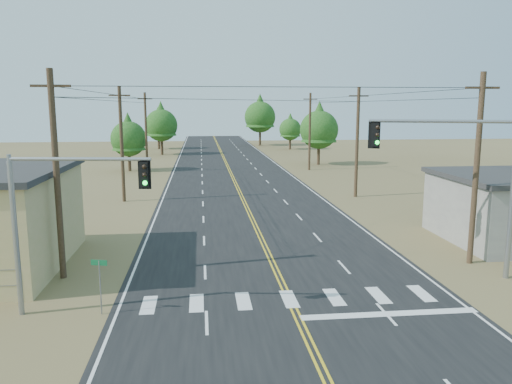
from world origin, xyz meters
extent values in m
cube|color=black|center=(0.00, 30.00, 0.01)|extent=(15.00, 200.00, 0.02)
cylinder|color=gray|center=(-11.50, 9.00, 0.75)|extent=(0.06, 0.06, 1.50)
cylinder|color=#4C3826|center=(-10.50, 12.00, 5.00)|extent=(0.30, 0.30, 10.00)
cube|color=#4C3826|center=(-10.50, 12.00, 9.20)|extent=(1.80, 0.12, 0.12)
cylinder|color=#4C3826|center=(-10.50, 32.00, 5.00)|extent=(0.30, 0.30, 10.00)
cube|color=#4C3826|center=(-10.50, 32.00, 9.20)|extent=(1.80, 0.12, 0.12)
cylinder|color=#4C3826|center=(-10.50, 52.00, 5.00)|extent=(0.30, 0.30, 10.00)
cube|color=#4C3826|center=(-10.50, 52.00, 9.20)|extent=(1.80, 0.12, 0.12)
cylinder|color=#4C3826|center=(10.50, 12.00, 5.00)|extent=(0.30, 0.30, 10.00)
cube|color=#4C3826|center=(10.50, 12.00, 9.20)|extent=(1.80, 0.12, 0.12)
cylinder|color=#4C3826|center=(10.50, 32.00, 5.00)|extent=(0.30, 0.30, 10.00)
cube|color=#4C3826|center=(10.50, 32.00, 9.20)|extent=(1.80, 0.12, 0.12)
cylinder|color=#4C3826|center=(10.50, 52.00, 5.00)|extent=(0.30, 0.30, 10.00)
cube|color=#4C3826|center=(10.50, 52.00, 9.20)|extent=(1.80, 0.12, 0.12)
cylinder|color=gray|center=(-11.00, 7.67, 3.10)|extent=(0.21, 0.21, 6.20)
cylinder|color=gray|center=(-11.00, 7.67, 6.20)|extent=(0.16, 0.16, 0.53)
cylinder|color=gray|center=(-8.29, 7.29, 6.29)|extent=(5.43, 0.90, 0.14)
cube|color=black|center=(-5.85, 6.95, 5.72)|extent=(0.34, 0.31, 0.97)
sphere|color=black|center=(-5.83, 6.79, 6.03)|extent=(0.18, 0.18, 0.18)
sphere|color=black|center=(-5.83, 6.79, 5.72)|extent=(0.18, 0.18, 0.18)
sphere|color=#0CE533|center=(-5.83, 6.79, 5.41)|extent=(0.18, 0.18, 0.18)
cylinder|color=gray|center=(11.00, 9.56, 3.73)|extent=(0.26, 0.26, 7.46)
cylinder|color=gray|center=(7.84, 10.83, 7.56)|extent=(6.38, 2.71, 0.17)
cube|color=black|center=(4.98, 11.99, 6.87)|extent=(0.47, 0.44, 1.17)
sphere|color=black|center=(5.05, 11.81, 7.24)|extent=(0.21, 0.21, 0.21)
sphere|color=black|center=(5.05, 11.81, 6.87)|extent=(0.21, 0.21, 0.21)
sphere|color=#0CE533|center=(5.05, 11.81, 6.50)|extent=(0.21, 0.21, 0.21)
cylinder|color=gray|center=(-7.80, 7.31, 1.13)|extent=(0.05, 0.05, 2.25)
cube|color=#0C592F|center=(-7.80, 7.31, 2.16)|extent=(0.66, 0.20, 0.23)
cylinder|color=#3F2D1E|center=(-12.90, 53.42, 1.36)|extent=(0.41, 0.41, 2.72)
cone|color=#184D16|center=(-12.90, 53.42, 5.14)|extent=(4.23, 4.23, 4.84)
sphere|color=#184D16|center=(-12.90, 53.42, 4.16)|extent=(4.54, 4.54, 4.54)
cylinder|color=#3F2D1E|center=(-10.37, 75.45, 1.65)|extent=(0.45, 0.45, 3.31)
cone|color=#184D16|center=(-10.37, 75.45, 6.25)|extent=(5.15, 5.15, 5.88)
sphere|color=#184D16|center=(-10.37, 75.45, 5.06)|extent=(5.51, 5.51, 5.51)
cylinder|color=#3F2D1E|center=(-11.86, 87.47, 1.48)|extent=(0.47, 0.47, 2.96)
cone|color=#184D16|center=(-11.86, 87.47, 5.60)|extent=(4.61, 4.61, 5.27)
sphere|color=#184D16|center=(-11.86, 87.47, 4.53)|extent=(4.94, 4.94, 4.94)
cylinder|color=#3F2D1E|center=(13.12, 57.75, 1.63)|extent=(0.41, 0.41, 3.27)
cone|color=#184D16|center=(13.12, 57.75, 6.17)|extent=(5.08, 5.08, 5.81)
sphere|color=#184D16|center=(13.12, 57.75, 4.99)|extent=(5.45, 5.45, 5.45)
cylinder|color=#3F2D1E|center=(13.62, 83.64, 1.27)|extent=(0.42, 0.42, 2.54)
cone|color=#184D16|center=(13.62, 83.64, 4.80)|extent=(3.95, 3.95, 4.52)
sphere|color=#184D16|center=(13.62, 83.64, 3.88)|extent=(4.23, 4.23, 4.23)
cylinder|color=#3F2D1E|center=(9.00, 94.34, 1.98)|extent=(0.48, 0.48, 3.95)
cone|color=#184D16|center=(9.00, 94.34, 7.47)|extent=(6.15, 6.15, 7.03)
sphere|color=#184D16|center=(9.00, 94.34, 6.04)|extent=(6.59, 6.59, 6.59)
camera|label=1|loc=(-3.70, -12.25, 8.27)|focal=35.00mm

